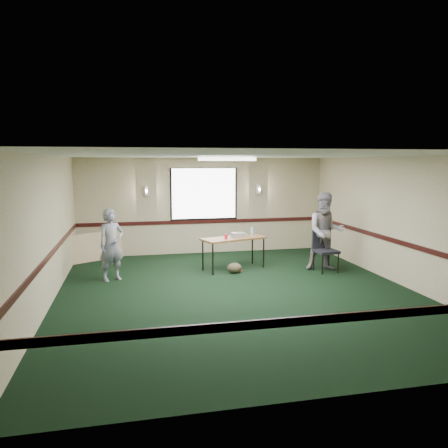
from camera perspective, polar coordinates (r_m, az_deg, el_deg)
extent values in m
plane|color=black|center=(8.77, 1.82, -8.95)|extent=(8.00, 8.00, 0.00)
plane|color=tan|center=(12.37, -2.65, 2.39)|extent=(7.00, 0.00, 7.00)
plane|color=tan|center=(4.77, 13.69, -6.91)|extent=(7.00, 0.00, 7.00)
plane|color=tan|center=(8.36, -22.12, -0.91)|extent=(0.00, 8.00, 8.00)
plane|color=tan|center=(9.92, 21.87, 0.43)|extent=(0.00, 8.00, 8.00)
plane|color=silver|center=(8.39, 1.90, 8.97)|extent=(8.00, 8.00, 0.00)
cube|color=black|center=(12.41, -2.62, 0.32)|extent=(7.00, 0.03, 0.10)
cube|color=black|center=(4.92, 13.44, -11.95)|extent=(7.00, 0.03, 0.10)
cube|color=black|center=(8.43, -21.86, -3.93)|extent=(0.03, 8.00, 0.10)
cube|color=black|center=(9.98, 21.67, -2.13)|extent=(0.03, 8.00, 0.10)
cube|color=black|center=(12.31, -2.64, 4.00)|extent=(1.90, 0.01, 1.50)
cube|color=white|center=(12.31, -2.64, 4.00)|extent=(1.80, 0.02, 1.40)
cube|color=#C0AF87|center=(12.28, -2.66, 7.59)|extent=(2.05, 0.08, 0.10)
cylinder|color=silver|center=(12.11, -10.12, 4.30)|extent=(0.16, 0.16, 0.25)
cylinder|color=silver|center=(12.64, 4.58, 4.54)|extent=(0.16, 0.16, 0.25)
cube|color=white|center=(9.36, 0.39, 8.51)|extent=(1.20, 0.32, 0.08)
cube|color=brown|center=(10.50, 1.27, -1.89)|extent=(1.66, 1.07, 0.04)
cylinder|color=black|center=(10.02, -1.47, -4.64)|extent=(0.04, 0.04, 0.73)
cylinder|color=black|center=(10.76, 5.20, -3.78)|extent=(0.04, 0.04, 0.73)
cylinder|color=black|center=(10.44, -2.79, -4.12)|extent=(0.04, 0.04, 0.73)
cylinder|color=black|center=(11.16, 3.72, -3.34)|extent=(0.04, 0.04, 0.73)
cube|color=gray|center=(10.58, 1.87, -1.42)|extent=(0.32, 0.27, 0.10)
cube|color=silver|center=(10.81, 2.39, -1.37)|extent=(0.20, 0.16, 0.05)
cylinder|color=red|center=(10.29, 0.27, -1.65)|extent=(0.08, 0.08, 0.11)
cylinder|color=#7FACD1|center=(10.65, 3.66, -1.05)|extent=(0.07, 0.07, 0.22)
ellipsoid|color=#453C27|center=(10.25, 1.37, -5.75)|extent=(0.39, 0.32, 0.24)
torus|color=red|center=(10.48, 1.50, -6.07)|extent=(0.37, 0.37, 0.02)
cube|color=tan|center=(11.97, -16.30, -2.84)|extent=(1.35, 0.94, 0.74)
cube|color=black|center=(10.57, 13.20, -3.50)|extent=(0.53, 0.53, 0.07)
cube|color=black|center=(10.72, 12.60, -1.84)|extent=(0.49, 0.10, 0.49)
cylinder|color=black|center=(10.35, 12.74, -5.21)|extent=(0.03, 0.03, 0.46)
cylinder|color=black|center=(10.56, 14.69, -5.01)|extent=(0.03, 0.03, 0.46)
cylinder|color=black|center=(10.70, 11.64, -4.74)|extent=(0.03, 0.03, 0.46)
cylinder|color=black|center=(10.90, 13.55, -4.56)|extent=(0.03, 0.03, 0.46)
imported|color=#38457C|center=(9.79, -14.48, -2.66)|extent=(0.69, 0.61, 1.58)
imported|color=#6E82AC|center=(10.66, 13.14, -0.97)|extent=(1.04, 0.88, 1.87)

